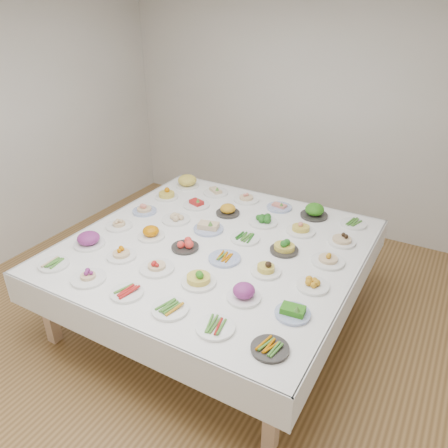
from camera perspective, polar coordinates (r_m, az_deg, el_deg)
The scene contains 38 objects.
room_envelope at distance 3.24m, azimuth -3.92°, elevation 12.48°, with size 5.02×5.02×2.81m.
display_table at distance 3.85m, azimuth -1.11°, elevation -3.42°, with size 2.44×2.44×0.75m.
dish_0 at distance 3.77m, azimuth -21.38°, elevation -4.79°, with size 0.24×0.24×0.06m.
dish_1 at distance 3.49m, azimuth -17.37°, elevation -6.28°, with size 0.26×0.26×0.12m.
dish_2 at distance 3.28m, azimuth -12.58°, elevation -8.59°, with size 0.25×0.24×0.06m.
dish_3 at distance 3.08m, azimuth -7.08°, elevation -10.74°, with size 0.26×0.26×0.06m.
dish_4 at distance 2.91m, azimuth -1.14°, elevation -13.19°, with size 0.26×0.26×0.06m.
dish_5 at distance 2.79m, azimuth 6.02°, elevation -15.79°, with size 0.24×0.24×0.05m.
dish_6 at distance 3.94m, azimuth -17.31°, elevation -1.65°, with size 0.29×0.29×0.16m.
dish_7 at distance 3.70m, azimuth -13.30°, elevation -3.48°, with size 0.24×0.24×0.13m.
dish_8 at distance 3.49m, azimuth -8.80°, elevation -5.18°, with size 0.27×0.27×0.12m.
dish_9 at distance 3.29m, azimuth -3.35°, elevation -6.72°, with size 0.26×0.26×0.15m.
dish_10 at distance 3.14m, azimuth 2.61°, elevation -8.85°, with size 0.25×0.25×0.13m.
dish_11 at distance 3.04m, azimuth 8.99°, elevation -10.99°, with size 0.24×0.24×0.11m.
dish_12 at distance 4.19m, azimuth -13.57°, elevation 0.18°, with size 0.24×0.24×0.11m.
dish_13 at distance 3.95m, azimuth -9.53°, elevation -0.99°, with size 0.24×0.24×0.13m.
dish_14 at distance 3.75m, azimuth -5.13°, elevation -2.55°, with size 0.23×0.23×0.11m.
dish_15 at distance 3.59m, azimuth 0.07°, elevation -4.41°, with size 0.26×0.26×0.05m.
dish_16 at distance 3.43m, azimuth 5.50°, elevation -5.55°, with size 0.24×0.24×0.13m.
dish_17 at distance 3.33m, azimuth 11.53°, elevation -7.52°, with size 0.24×0.24×0.10m.
dish_18 at distance 4.42m, azimuth -10.40°, elevation 2.29°, with size 0.26×0.26×0.14m.
dish_19 at distance 4.22m, azimuth -6.31°, elevation 1.08°, with size 0.27×0.27×0.12m.
dish_20 at distance 4.02m, azimuth -2.05°, elevation -0.12°, with size 0.27×0.27×0.13m.
dish_21 at distance 3.88m, azimuth 2.77°, elevation -1.75°, with size 0.26×0.26×0.06m.
dish_22 at distance 3.71m, azimuth 7.91°, elevation -2.64°, with size 0.24×0.24×0.15m.
dish_23 at distance 3.64m, azimuth 13.47°, elevation -4.18°, with size 0.26×0.26×0.13m.
dish_24 at distance 4.70m, azimuth -7.52°, elevation 4.10°, with size 0.24×0.24×0.14m.
dish_25 at distance 4.50m, azimuth -3.62°, elevation 2.88°, with size 0.27×0.27×0.11m.
dish_26 at distance 4.32m, azimuth 0.51°, elevation 1.92°, with size 0.23×0.23×0.12m.
dish_27 at distance 4.16m, azimuth 5.15°, elevation 0.70°, with size 0.27×0.27×0.11m.
dish_28 at distance 4.04m, azimuth 10.02°, elevation -0.32°, with size 0.26×0.26×0.14m.
dish_29 at distance 3.95m, azimuth 15.19°, elevation -1.64°, with size 0.24×0.24×0.13m.
dish_30 at distance 4.97m, azimuth -4.82°, elevation 5.72°, with size 0.25×0.25×0.16m.
dish_31 at distance 4.78m, azimuth -1.10°, elevation 4.47°, with size 0.27×0.27×0.11m.
dish_32 at distance 4.61m, azimuth 2.94°, elevation 3.68°, with size 0.27×0.27×0.13m.
dish_33 at distance 4.48m, azimuth 7.24°, elevation 2.42°, with size 0.25×0.25×0.10m.
dish_34 at distance 4.35m, azimuth 11.75°, elevation 1.90°, with size 0.27×0.27×0.16m.
dish_35 at distance 4.30m, azimuth 16.56°, elevation 0.14°, with size 0.24×0.24×0.06m.
Camera 1 is at (1.74, -2.60, 2.68)m, focal length 35.00 mm.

